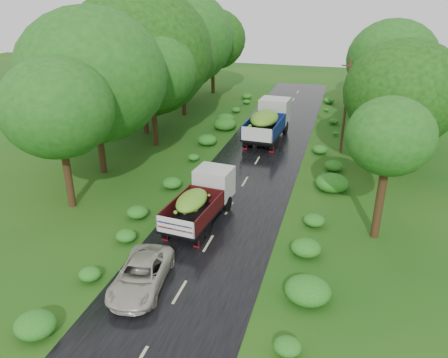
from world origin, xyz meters
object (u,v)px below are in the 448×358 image
at_px(truck_far, 269,120).
at_px(car, 141,275).
at_px(utility_pole, 346,106).
at_px(truck_near, 202,198).

xyz_separation_m(truck_far, car, (-1.53, -21.28, -1.08)).
xyz_separation_m(truck_far, utility_pole, (6.10, -1.83, 2.03)).
height_order(truck_far, utility_pole, utility_pole).
distance_m(truck_far, utility_pole, 6.69).
relative_size(truck_near, truck_far, 0.82).
relative_size(truck_near, utility_pole, 0.83).
xyz_separation_m(car, utility_pole, (7.63, 19.45, 3.11)).
bearing_deg(utility_pole, car, -93.21).
height_order(truck_far, car, truck_far).
bearing_deg(utility_pole, truck_far, -178.48).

